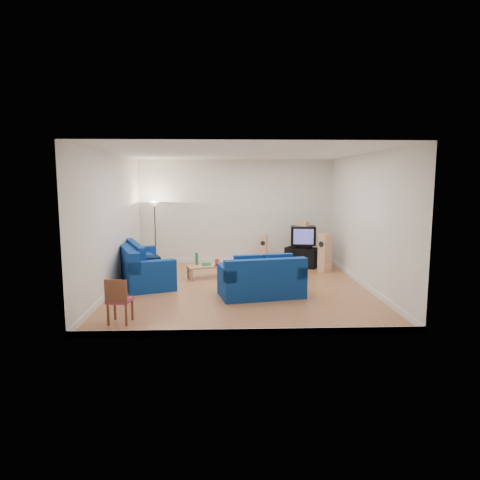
{
  "coord_description": "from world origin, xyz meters",
  "views": [
    {
      "loc": [
        -0.42,
        -10.07,
        2.57
      ],
      "look_at": [
        0.0,
        0.4,
        1.1
      ],
      "focal_mm": 32.0,
      "sensor_mm": 36.0,
      "label": 1
    }
  ],
  "objects_px": {
    "sofa_loveseat": "(262,281)",
    "tv_stand": "(302,257)",
    "coffee_table": "(206,267)",
    "television": "(303,236)",
    "sofa_three_seat": "(141,269)"
  },
  "relations": [
    {
      "from": "sofa_loveseat",
      "to": "coffee_table",
      "type": "relative_size",
      "value": 1.87
    },
    {
      "from": "tv_stand",
      "to": "sofa_three_seat",
      "type": "bearing_deg",
      "value": -125.65
    },
    {
      "from": "sofa_loveseat",
      "to": "television",
      "type": "height_order",
      "value": "television"
    },
    {
      "from": "sofa_loveseat",
      "to": "television",
      "type": "bearing_deg",
      "value": 54.02
    },
    {
      "from": "coffee_table",
      "to": "television",
      "type": "height_order",
      "value": "television"
    },
    {
      "from": "coffee_table",
      "to": "television",
      "type": "distance_m",
      "value": 3.24
    },
    {
      "from": "sofa_loveseat",
      "to": "tv_stand",
      "type": "height_order",
      "value": "sofa_loveseat"
    },
    {
      "from": "sofa_three_seat",
      "to": "tv_stand",
      "type": "xyz_separation_m",
      "value": [
        4.44,
        1.8,
        -0.07
      ]
    },
    {
      "from": "television",
      "to": "sofa_loveseat",
      "type": "bearing_deg",
      "value": -107.27
    },
    {
      "from": "coffee_table",
      "to": "television",
      "type": "xyz_separation_m",
      "value": [
        2.84,
        1.42,
        0.65
      ]
    },
    {
      "from": "coffee_table",
      "to": "television",
      "type": "relative_size",
      "value": 1.34
    },
    {
      "from": "sofa_loveseat",
      "to": "television",
      "type": "xyz_separation_m",
      "value": [
        1.52,
        3.24,
        0.6
      ]
    },
    {
      "from": "sofa_loveseat",
      "to": "tv_stand",
      "type": "xyz_separation_m",
      "value": [
        1.5,
        3.25,
        -0.06
      ]
    },
    {
      "from": "sofa_three_seat",
      "to": "sofa_loveseat",
      "type": "bearing_deg",
      "value": 42.63
    },
    {
      "from": "television",
      "to": "coffee_table",
      "type": "bearing_deg",
      "value": -145.61
    }
  ]
}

